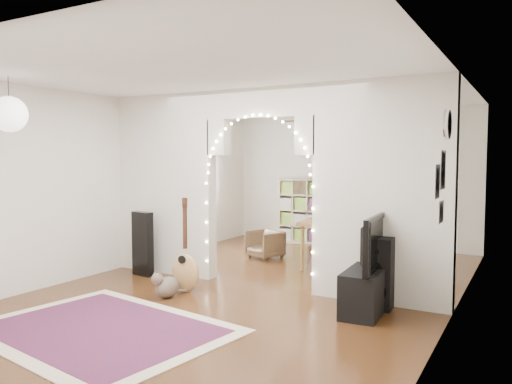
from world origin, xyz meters
The scene contains 25 objects.
floor centered at (0.00, 0.00, 0.00)m, with size 7.50×7.50×0.00m, color black.
ceiling centered at (0.00, 0.00, 2.70)m, with size 5.00×7.50×0.02m, color white.
wall_back centered at (0.00, 3.75, 1.35)m, with size 5.00×0.02×2.70m, color silver.
wall_front centered at (0.00, -3.75, 1.35)m, with size 5.00×0.02×2.70m, color silver.
wall_left centered at (-2.50, 0.00, 1.35)m, with size 0.02×7.50×2.70m, color silver.
wall_right centered at (2.50, 0.00, 1.35)m, with size 0.02×7.50×2.70m, color silver.
divider_wall centered at (0.00, 0.00, 1.42)m, with size 5.00×0.20×2.70m.
fairy_lights centered at (0.00, -0.13, 1.55)m, with size 1.64×0.04×1.60m, color #FFEABF, non-canonical shape.
window centered at (-2.47, 1.80, 1.50)m, with size 0.04×1.20×1.40m, color white.
wall_clock centered at (2.48, -0.60, 2.10)m, with size 0.31×0.31×0.03m, color white.
picture_frames centered at (2.48, -1.00, 1.50)m, with size 0.02×0.50×0.70m, color white, non-canonical shape.
paper_lantern centered at (-1.90, -2.40, 2.25)m, with size 0.40×0.40×0.40m, color white.
ceiling_fan centered at (0.00, 2.00, 2.40)m, with size 1.10×1.10×0.30m, color #CA8C43, non-canonical shape.
area_rug centered at (-0.57, -2.37, 0.01)m, with size 2.55×1.91×0.02m, color maroon.
guitar_case centered at (-1.83, -0.35, 0.48)m, with size 0.37×0.12×0.96m, color black.
acoustic_guitar centered at (-0.71, -0.78, 0.46)m, with size 0.44×0.20×1.05m.
tabby_cat centered at (-0.75, -1.11, 0.15)m, with size 0.32×0.55×0.36m.
floor_speaker centered at (1.70, -0.25, 0.42)m, with size 0.34×0.31×0.84m.
media_console centered at (1.62, -0.43, 0.25)m, with size 0.40×1.00×0.50m, color black.
tv centered at (1.62, -0.43, 0.81)m, with size 1.07×0.14×0.62m, color black.
bookcase centered at (-0.77, 3.50, 0.67)m, with size 1.29×0.33×1.33m, color #CAB192.
dining_table centered at (0.60, 1.50, 0.68)m, with size 1.28×0.93×0.76m.
flower_vase centered at (0.60, 1.50, 0.85)m, with size 0.18×0.18×0.19m, color white.
dining_chair_left centered at (-0.84, 1.68, 0.24)m, with size 0.52×0.53×0.48m, color #503D28.
dining_chair_right centered at (0.97, 1.55, 0.21)m, with size 0.46×0.47×0.43m, color #503D28.
Camera 1 is at (3.26, -5.95, 1.77)m, focal length 35.00 mm.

